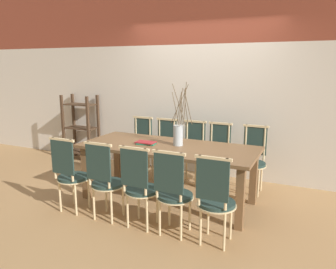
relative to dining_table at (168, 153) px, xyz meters
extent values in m
plane|color=#A87F51|center=(0.00, 0.00, -0.67)|extent=(16.00, 16.00, 0.00)
cube|color=beige|center=(0.00, 1.33, 0.40)|extent=(12.00, 0.06, 2.13)
cube|color=brown|center=(0.00, 1.33, 2.00)|extent=(12.00, 0.06, 1.07)
cube|color=brown|center=(0.00, 0.00, 0.08)|extent=(2.32, 0.98, 0.04)
cube|color=brown|center=(-1.06, -0.39, -0.30)|extent=(0.09, 0.09, 0.73)
cube|color=brown|center=(1.06, -0.39, -0.30)|extent=(0.09, 0.09, 0.73)
cube|color=brown|center=(-1.06, 0.39, -0.30)|extent=(0.09, 0.09, 0.73)
cube|color=brown|center=(1.06, 0.39, -0.30)|extent=(0.09, 0.09, 0.73)
cylinder|color=#233833|center=(-0.95, -0.76, -0.23)|extent=(0.38, 0.38, 0.04)
cylinder|color=beige|center=(-0.95, -0.76, -0.26)|extent=(0.41, 0.41, 0.01)
cylinder|color=beige|center=(-1.07, -0.64, -0.46)|extent=(0.03, 0.03, 0.42)
cylinder|color=beige|center=(-0.82, -0.64, -0.46)|extent=(0.03, 0.03, 0.42)
cylinder|color=beige|center=(-1.07, -0.88, -0.46)|extent=(0.03, 0.03, 0.42)
cylinder|color=beige|center=(-0.82, -0.88, -0.46)|extent=(0.03, 0.03, 0.42)
cylinder|color=beige|center=(-1.08, -0.92, 0.04)|extent=(0.03, 0.03, 0.51)
cylinder|color=beige|center=(-0.81, -0.92, 0.04)|extent=(0.03, 0.03, 0.51)
cube|color=#233833|center=(-0.95, -0.93, 0.06)|extent=(0.32, 0.02, 0.41)
cube|color=beige|center=(-0.95, -0.92, 0.28)|extent=(0.36, 0.03, 0.03)
cylinder|color=#233833|center=(-0.43, -0.76, -0.23)|extent=(0.38, 0.38, 0.04)
cylinder|color=beige|center=(-0.43, -0.76, -0.26)|extent=(0.41, 0.41, 0.01)
cylinder|color=beige|center=(-0.55, -0.64, -0.46)|extent=(0.03, 0.03, 0.42)
cylinder|color=beige|center=(-0.31, -0.64, -0.46)|extent=(0.03, 0.03, 0.42)
cylinder|color=beige|center=(-0.55, -0.88, -0.46)|extent=(0.03, 0.03, 0.42)
cylinder|color=beige|center=(-0.31, -0.88, -0.46)|extent=(0.03, 0.03, 0.42)
cylinder|color=beige|center=(-0.56, -0.92, 0.04)|extent=(0.03, 0.03, 0.51)
cylinder|color=beige|center=(-0.30, -0.92, 0.04)|extent=(0.03, 0.03, 0.51)
cube|color=#233833|center=(-0.43, -0.93, 0.06)|extent=(0.32, 0.02, 0.41)
cube|color=beige|center=(-0.43, -0.92, 0.28)|extent=(0.36, 0.03, 0.03)
cylinder|color=#233833|center=(0.04, -0.76, -0.23)|extent=(0.38, 0.38, 0.04)
cylinder|color=beige|center=(0.04, -0.76, -0.26)|extent=(0.41, 0.41, 0.01)
cylinder|color=beige|center=(-0.09, -0.64, -0.46)|extent=(0.03, 0.03, 0.42)
cylinder|color=beige|center=(0.16, -0.64, -0.46)|extent=(0.03, 0.03, 0.42)
cylinder|color=beige|center=(-0.09, -0.88, -0.46)|extent=(0.03, 0.03, 0.42)
cylinder|color=beige|center=(0.16, -0.88, -0.46)|extent=(0.03, 0.03, 0.42)
cylinder|color=beige|center=(-0.10, -0.92, 0.04)|extent=(0.03, 0.03, 0.51)
cylinder|color=beige|center=(0.17, -0.92, 0.04)|extent=(0.03, 0.03, 0.51)
cube|color=#233833|center=(0.04, -0.93, 0.06)|extent=(0.32, 0.02, 0.41)
cube|color=beige|center=(0.04, -0.92, 0.28)|extent=(0.36, 0.03, 0.03)
cylinder|color=#233833|center=(0.44, -0.76, -0.23)|extent=(0.38, 0.38, 0.04)
cylinder|color=beige|center=(0.44, -0.76, -0.26)|extent=(0.41, 0.41, 0.01)
cylinder|color=beige|center=(0.31, -0.64, -0.46)|extent=(0.03, 0.03, 0.42)
cylinder|color=beige|center=(0.56, -0.64, -0.46)|extent=(0.03, 0.03, 0.42)
cylinder|color=beige|center=(0.31, -0.88, -0.46)|extent=(0.03, 0.03, 0.42)
cylinder|color=beige|center=(0.56, -0.88, -0.46)|extent=(0.03, 0.03, 0.42)
cylinder|color=beige|center=(0.30, -0.92, 0.04)|extent=(0.03, 0.03, 0.51)
cylinder|color=beige|center=(0.57, -0.92, 0.04)|extent=(0.03, 0.03, 0.51)
cube|color=#233833|center=(0.44, -0.93, 0.06)|extent=(0.32, 0.02, 0.41)
cube|color=beige|center=(0.44, -0.92, 0.28)|extent=(0.36, 0.03, 0.03)
cylinder|color=#233833|center=(0.90, -0.76, -0.23)|extent=(0.38, 0.38, 0.04)
cylinder|color=beige|center=(0.90, -0.76, -0.26)|extent=(0.41, 0.41, 0.01)
cylinder|color=beige|center=(0.77, -0.64, -0.46)|extent=(0.03, 0.03, 0.42)
cylinder|color=beige|center=(1.02, -0.64, -0.46)|extent=(0.03, 0.03, 0.42)
cylinder|color=beige|center=(0.77, -0.88, -0.46)|extent=(0.03, 0.03, 0.42)
cylinder|color=beige|center=(1.02, -0.88, -0.46)|extent=(0.03, 0.03, 0.42)
cylinder|color=beige|center=(0.77, -0.92, 0.04)|extent=(0.03, 0.03, 0.51)
cylinder|color=beige|center=(1.03, -0.92, 0.04)|extent=(0.03, 0.03, 0.51)
cube|color=#233833|center=(0.90, -0.93, 0.06)|extent=(0.32, 0.02, 0.41)
cube|color=beige|center=(0.90, -0.92, 0.28)|extent=(0.36, 0.03, 0.03)
cylinder|color=#233833|center=(-0.89, 0.76, -0.23)|extent=(0.38, 0.38, 0.04)
cylinder|color=beige|center=(-0.89, 0.76, -0.26)|extent=(0.41, 0.41, 0.01)
cylinder|color=beige|center=(-0.77, 0.64, -0.46)|extent=(0.03, 0.03, 0.42)
cylinder|color=beige|center=(-1.02, 0.64, -0.46)|extent=(0.03, 0.03, 0.42)
cylinder|color=beige|center=(-0.77, 0.88, -0.46)|extent=(0.03, 0.03, 0.42)
cylinder|color=beige|center=(-1.02, 0.88, -0.46)|extent=(0.03, 0.03, 0.42)
cylinder|color=beige|center=(-0.76, 0.92, 0.04)|extent=(0.03, 0.03, 0.51)
cylinder|color=beige|center=(-1.03, 0.92, 0.04)|extent=(0.03, 0.03, 0.51)
cube|color=#233833|center=(-0.89, 0.93, 0.06)|extent=(0.32, 0.02, 0.41)
cube|color=beige|center=(-0.89, 0.92, 0.28)|extent=(0.36, 0.03, 0.03)
cylinder|color=#233833|center=(-0.45, 0.76, -0.23)|extent=(0.38, 0.38, 0.04)
cylinder|color=beige|center=(-0.45, 0.76, -0.26)|extent=(0.41, 0.41, 0.01)
cylinder|color=beige|center=(-0.33, 0.64, -0.46)|extent=(0.03, 0.03, 0.42)
cylinder|color=beige|center=(-0.57, 0.64, -0.46)|extent=(0.03, 0.03, 0.42)
cylinder|color=beige|center=(-0.33, 0.88, -0.46)|extent=(0.03, 0.03, 0.42)
cylinder|color=beige|center=(-0.57, 0.88, -0.46)|extent=(0.03, 0.03, 0.42)
cylinder|color=beige|center=(-0.32, 0.92, 0.04)|extent=(0.03, 0.03, 0.51)
cylinder|color=beige|center=(-0.58, 0.92, 0.04)|extent=(0.03, 0.03, 0.51)
cube|color=#233833|center=(-0.45, 0.93, 0.06)|extent=(0.32, 0.02, 0.41)
cube|color=beige|center=(-0.45, 0.92, 0.28)|extent=(0.36, 0.03, 0.03)
cylinder|color=#233833|center=(0.04, 0.76, -0.23)|extent=(0.38, 0.38, 0.04)
cylinder|color=beige|center=(0.04, 0.76, -0.26)|extent=(0.41, 0.41, 0.01)
cylinder|color=beige|center=(0.16, 0.64, -0.46)|extent=(0.03, 0.03, 0.42)
cylinder|color=beige|center=(-0.09, 0.64, -0.46)|extent=(0.03, 0.03, 0.42)
cylinder|color=beige|center=(0.16, 0.88, -0.46)|extent=(0.03, 0.03, 0.42)
cylinder|color=beige|center=(-0.09, 0.88, -0.46)|extent=(0.03, 0.03, 0.42)
cylinder|color=beige|center=(0.17, 0.92, 0.04)|extent=(0.03, 0.03, 0.51)
cylinder|color=beige|center=(-0.10, 0.92, 0.04)|extent=(0.03, 0.03, 0.51)
cube|color=#233833|center=(0.04, 0.93, 0.06)|extent=(0.32, 0.02, 0.41)
cube|color=beige|center=(0.04, 0.92, 0.28)|extent=(0.36, 0.03, 0.03)
cylinder|color=#233833|center=(0.44, 0.76, -0.23)|extent=(0.38, 0.38, 0.04)
cylinder|color=beige|center=(0.44, 0.76, -0.26)|extent=(0.41, 0.41, 0.01)
cylinder|color=beige|center=(0.56, 0.64, -0.46)|extent=(0.03, 0.03, 0.42)
cylinder|color=beige|center=(0.31, 0.64, -0.46)|extent=(0.03, 0.03, 0.42)
cylinder|color=beige|center=(0.56, 0.88, -0.46)|extent=(0.03, 0.03, 0.42)
cylinder|color=beige|center=(0.31, 0.88, -0.46)|extent=(0.03, 0.03, 0.42)
cylinder|color=beige|center=(0.57, 0.92, 0.04)|extent=(0.03, 0.03, 0.51)
cylinder|color=beige|center=(0.30, 0.92, 0.04)|extent=(0.03, 0.03, 0.51)
cube|color=#233833|center=(0.44, 0.93, 0.06)|extent=(0.32, 0.02, 0.41)
cube|color=beige|center=(0.44, 0.92, 0.28)|extent=(0.36, 0.03, 0.03)
cylinder|color=#233833|center=(0.96, 0.76, -0.23)|extent=(0.38, 0.38, 0.04)
cylinder|color=beige|center=(0.96, 0.76, -0.26)|extent=(0.41, 0.41, 0.01)
cylinder|color=beige|center=(1.08, 0.64, -0.46)|extent=(0.03, 0.03, 0.42)
cylinder|color=beige|center=(0.83, 0.64, -0.46)|extent=(0.03, 0.03, 0.42)
cylinder|color=beige|center=(1.08, 0.88, -0.46)|extent=(0.03, 0.03, 0.42)
cylinder|color=beige|center=(0.83, 0.88, -0.46)|extent=(0.03, 0.03, 0.42)
cylinder|color=beige|center=(1.09, 0.92, 0.04)|extent=(0.03, 0.03, 0.51)
cylinder|color=beige|center=(0.83, 0.92, 0.04)|extent=(0.03, 0.03, 0.51)
cube|color=#233833|center=(0.96, 0.93, 0.06)|extent=(0.32, 0.02, 0.41)
cube|color=beige|center=(0.96, 0.92, 0.28)|extent=(0.36, 0.03, 0.03)
cylinder|color=#B2BCC1|center=(0.11, 0.07, 0.23)|extent=(0.13, 0.13, 0.27)
cylinder|color=brown|center=(0.16, 0.08, 0.58)|extent=(0.03, 0.10, 0.43)
cylinder|color=brown|center=(0.25, 0.07, 0.61)|extent=(0.02, 0.28, 0.49)
cylinder|color=brown|center=(0.08, 0.18, 0.63)|extent=(0.23, 0.07, 0.53)
cylinder|color=brown|center=(0.22, 0.09, 0.53)|extent=(0.05, 0.22, 0.34)
cylinder|color=brown|center=(0.08, 0.12, 0.58)|extent=(0.10, 0.07, 0.43)
cylinder|color=brown|center=(0.19, 0.12, 0.65)|extent=(0.10, 0.16, 0.56)
cylinder|color=brown|center=(0.16, 0.13, 0.61)|extent=(0.11, 0.10, 0.49)
cylinder|color=brown|center=(0.13, 0.10, 0.55)|extent=(0.06, 0.05, 0.37)
cylinder|color=brown|center=(0.10, 0.02, 0.58)|extent=(0.12, 0.03, 0.43)
cylinder|color=brown|center=(0.16, 0.00, 0.64)|extent=(0.16, 0.10, 0.54)
cylinder|color=brown|center=(0.11, 0.12, 0.61)|extent=(0.09, 0.01, 0.48)
cube|color=#1E6B4C|center=(-0.30, -0.05, 0.11)|extent=(0.26, 0.17, 0.02)
cube|color=maroon|center=(-0.31, -0.04, 0.12)|extent=(0.26, 0.16, 0.01)
cube|color=#422D1E|center=(-2.64, 0.93, -0.04)|extent=(0.04, 0.04, 1.25)
cube|color=#422D1E|center=(-2.05, 0.93, -0.04)|extent=(0.04, 0.04, 1.25)
cube|color=#422D1E|center=(-2.64, 1.24, -0.04)|extent=(0.04, 0.04, 1.25)
cube|color=#422D1E|center=(-2.05, 1.24, -0.04)|extent=(0.04, 0.04, 1.25)
cube|color=#422D1E|center=(-2.35, 1.09, -0.52)|extent=(0.60, 0.30, 0.02)
cube|color=#422D1E|center=(-2.35, 1.09, -0.04)|extent=(0.60, 0.30, 0.02)
cube|color=#422D1E|center=(-2.35, 1.09, 0.41)|extent=(0.60, 0.30, 0.02)
camera|label=1|loc=(1.76, -3.78, 1.14)|focal=35.00mm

